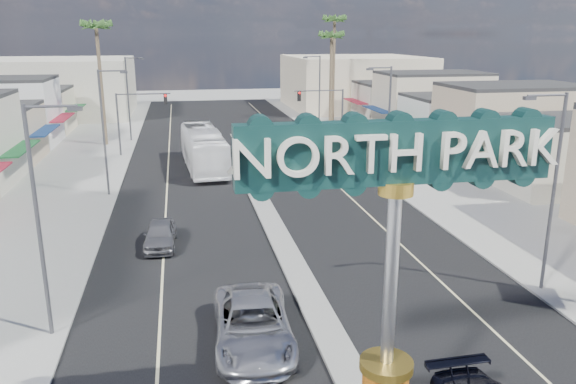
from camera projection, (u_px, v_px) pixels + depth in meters
name	position (u px, v px, depth m)	size (l,w,h in m)	color
ground	(254.00, 188.00, 42.71)	(160.00, 160.00, 0.00)	gray
road	(254.00, 188.00, 42.70)	(20.00, 120.00, 0.01)	black
median_island	(297.00, 272.00, 27.57)	(1.30, 30.00, 0.16)	gray
sidewalk_left	(60.00, 198.00, 40.12)	(8.00, 120.00, 0.12)	gray
sidewalk_right	(426.00, 179.00, 45.26)	(8.00, 120.00, 0.12)	gray
storefront_row_right	(465.00, 117.00, 58.58)	(12.00, 42.00, 6.00)	#B7B29E
backdrop_far_left	(59.00, 87.00, 80.10)	(20.00, 20.00, 8.00)	#B7B29E
backdrop_far_right	(354.00, 82.00, 88.17)	(20.00, 20.00, 8.00)	beige
gateway_sign	(393.00, 249.00, 14.62)	(8.20, 1.50, 9.15)	#C8650F
traffic_signal_left	(137.00, 111.00, 53.08)	(5.09, 0.45, 6.00)	#47474C
traffic_signal_right	(325.00, 107.00, 56.45)	(5.09, 0.45, 6.00)	#47474C
streetlight_l_near	(41.00, 212.00, 20.52)	(2.03, 0.22, 9.00)	#47474C
streetlight_l_mid	(105.00, 127.00, 39.42)	(2.03, 0.22, 9.00)	#47474C
streetlight_l_far	(129.00, 95.00, 60.20)	(2.03, 0.22, 9.00)	#47474C
streetlight_r_near	(551.00, 184.00, 24.35)	(2.03, 0.22, 9.00)	#47474C
streetlight_r_mid	(387.00, 118.00, 43.24)	(2.03, 0.22, 9.00)	#47474C
streetlight_r_far	(318.00, 91.00, 64.03)	(2.03, 0.22, 9.00)	#47474C
palm_left_far	(97.00, 32.00, 56.09)	(2.60, 2.60, 13.10)	brown
palm_right_mid	(332.00, 40.00, 66.78)	(2.60, 2.60, 12.10)	brown
palm_right_far	(335.00, 26.00, 72.33)	(2.60, 2.60, 14.10)	brown
suv_left	(253.00, 324.00, 21.02)	(2.85, 6.18, 1.72)	#B4B4B9
car_parked_left	(160.00, 234.00, 30.88)	(1.68, 4.18, 1.42)	slate
car_parked_right	(352.00, 163.00, 47.84)	(1.47, 4.20, 1.38)	silver
city_bus	(203.00, 149.00, 48.65)	(2.92, 12.50, 3.48)	white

